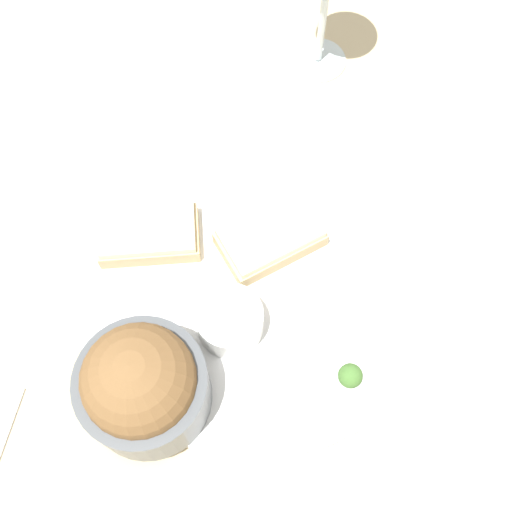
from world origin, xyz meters
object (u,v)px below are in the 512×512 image
salad_bowl (142,385)px  cheese_toast_far (270,238)px  sauce_ramekin (230,320)px  cheese_toast_near (149,234)px

salad_bowl → cheese_toast_far: bearing=-122.6°
sauce_ramekin → cheese_toast_near: (0.08, -0.08, -0.01)m
sauce_ramekin → cheese_toast_near: 0.12m
salad_bowl → sauce_ramekin: size_ratio=1.80×
cheese_toast_near → cheese_toast_far: 0.11m
cheese_toast_near → cheese_toast_far: same height
salad_bowl → sauce_ramekin: salad_bowl is taller
salad_bowl → cheese_toast_near: (0.02, -0.15, -0.03)m
salad_bowl → sauce_ramekin: (-0.06, -0.07, -0.03)m
sauce_ramekin → cheese_toast_near: sauce_ramekin is taller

